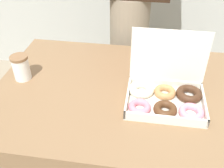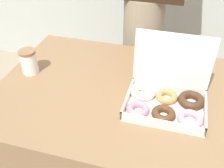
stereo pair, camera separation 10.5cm
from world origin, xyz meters
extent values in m
cube|color=brown|center=(0.00, 0.00, 0.37)|extent=(1.16, 0.82, 0.74)
cube|color=white|center=(0.19, -0.07, 0.74)|extent=(0.32, 0.24, 0.01)
cube|color=white|center=(0.03, -0.07, 0.76)|extent=(0.01, 0.24, 0.04)
cube|color=white|center=(0.34, -0.07, 0.76)|extent=(0.01, 0.24, 0.04)
cube|color=white|center=(0.19, -0.19, 0.76)|extent=(0.32, 0.01, 0.04)
cube|color=white|center=(0.19, 0.05, 0.76)|extent=(0.32, 0.01, 0.04)
cube|color=white|center=(0.19, 0.05, 0.90)|extent=(0.32, 0.01, 0.24)
torus|color=pink|center=(0.09, -0.13, 0.76)|extent=(0.13, 0.13, 0.03)
torus|color=silver|center=(0.09, -0.01, 0.76)|extent=(0.13, 0.13, 0.04)
torus|color=#4C2D19|center=(0.19, -0.13, 0.76)|extent=(0.12, 0.12, 0.03)
torus|color=#B27F4C|center=(0.19, -0.01, 0.76)|extent=(0.13, 0.13, 0.03)
torus|color=pink|center=(0.29, -0.13, 0.76)|extent=(0.13, 0.13, 0.03)
torus|color=#422819|center=(0.29, -0.01, 0.76)|extent=(0.14, 0.14, 0.03)
cylinder|color=white|center=(-0.48, 0.02, 0.79)|extent=(0.08, 0.08, 0.11)
cylinder|color=brown|center=(-0.48, 0.02, 0.85)|extent=(0.08, 0.08, 0.01)
cylinder|color=gray|center=(-0.03, 0.61, 0.48)|extent=(0.25, 0.25, 0.97)
camera|label=1|loc=(0.09, -0.92, 1.48)|focal=42.00mm
camera|label=2|loc=(0.20, -0.90, 1.48)|focal=42.00mm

